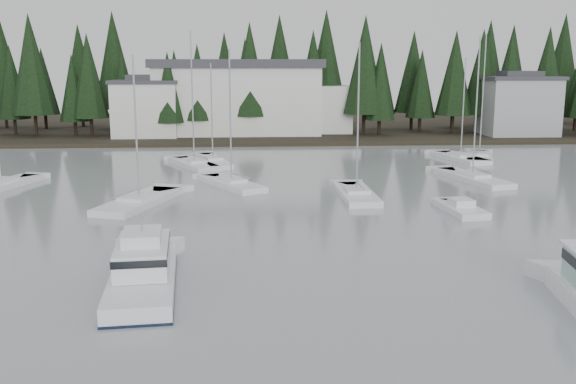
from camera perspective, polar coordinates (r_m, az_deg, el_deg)
name	(u,v)px	position (r m, az deg, el deg)	size (l,w,h in m)	color
far_shore_land	(268,127)	(111.81, -1.76, 5.79)	(240.00, 54.00, 1.00)	black
conifer_treeline	(271,134)	(100.87, -1.56, 5.20)	(200.00, 22.00, 20.00)	black
house_west	(146,107)	(94.56, -12.48, 7.36)	(9.54, 7.42, 8.75)	silver
house_east_a	(518,105)	(100.49, 19.76, 7.33)	(10.60, 8.48, 9.25)	#999EA0
harbor_inn	(251,98)	(96.71, -3.27, 8.35)	(29.50, 11.50, 10.90)	silver
cabin_cruiser_center	(143,274)	(32.32, -12.74, -7.14)	(3.93, 10.07, 4.22)	white
sailboat_0	(1,187)	(61.87, -24.13, 0.40)	(4.94, 9.30, 12.31)	white
sailboat_1	(139,204)	(51.16, -13.07, -1.02)	(5.99, 10.22, 11.99)	white
sailboat_3	(472,180)	(62.45, 16.06, 1.05)	(4.92, 10.29, 13.75)	white
sailboat_4	(356,196)	(52.87, 6.10, -0.37)	(2.75, 8.64, 12.97)	white
sailboat_5	(194,165)	(69.22, -8.33, 2.35)	(6.31, 9.35, 14.72)	white
sailboat_10	(460,159)	(75.64, 15.08, 2.82)	(4.55, 9.15, 11.95)	white
sailboat_11	(232,186)	(57.41, -5.04, 0.58)	(6.44, 8.81, 12.59)	white
sailboat_12	(213,163)	(71.10, -6.69, 2.60)	(4.80, 10.62, 11.37)	white
sailboat_13	(479,158)	(77.06, 16.63, 2.90)	(5.49, 9.30, 14.64)	white
runabout_1	(461,211)	(48.81, 15.12, -1.61)	(2.71, 5.55, 1.42)	white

